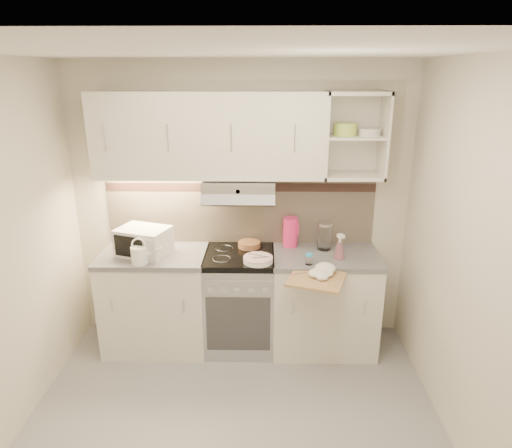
# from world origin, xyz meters

# --- Properties ---
(ground) EXTENTS (3.00, 3.00, 0.00)m
(ground) POSITION_xyz_m (0.00, 0.00, 0.00)
(ground) COLOR gray
(ground) RESTS_ON ground
(room_shell) EXTENTS (3.04, 2.84, 2.52)m
(room_shell) POSITION_xyz_m (0.00, 0.37, 1.63)
(room_shell) COLOR beige
(room_shell) RESTS_ON ground
(base_cabinet_left) EXTENTS (0.90, 0.60, 0.86)m
(base_cabinet_left) POSITION_xyz_m (-0.75, 1.10, 0.43)
(base_cabinet_left) COLOR silver
(base_cabinet_left) RESTS_ON ground
(worktop_left) EXTENTS (0.92, 0.62, 0.04)m
(worktop_left) POSITION_xyz_m (-0.75, 1.10, 0.88)
(worktop_left) COLOR slate
(worktop_left) RESTS_ON base_cabinet_left
(base_cabinet_right) EXTENTS (0.90, 0.60, 0.86)m
(base_cabinet_right) POSITION_xyz_m (0.75, 1.10, 0.43)
(base_cabinet_right) COLOR silver
(base_cabinet_right) RESTS_ON ground
(worktop_right) EXTENTS (0.92, 0.62, 0.04)m
(worktop_right) POSITION_xyz_m (0.75, 1.10, 0.88)
(worktop_right) COLOR slate
(worktop_right) RESTS_ON base_cabinet_right
(electric_range) EXTENTS (0.60, 0.60, 0.90)m
(electric_range) POSITION_xyz_m (0.00, 1.10, 0.45)
(electric_range) COLOR #B7B7BC
(electric_range) RESTS_ON ground
(microwave) EXTENTS (0.49, 0.43, 0.24)m
(microwave) POSITION_xyz_m (-0.82, 1.08, 1.02)
(microwave) COLOR silver
(microwave) RESTS_ON worktop_left
(watering_can) EXTENTS (0.26, 0.13, 0.22)m
(watering_can) POSITION_xyz_m (-0.80, 0.88, 0.98)
(watering_can) COLOR white
(watering_can) RESTS_ON worktop_left
(plate_stack) EXTENTS (0.25, 0.25, 0.05)m
(plate_stack) POSITION_xyz_m (0.16, 0.92, 0.92)
(plate_stack) COLOR white
(plate_stack) RESTS_ON electric_range
(bread_loaf) EXTENTS (0.20, 0.20, 0.05)m
(bread_loaf) POSITION_xyz_m (0.08, 1.26, 0.92)
(bread_loaf) COLOR #9C8346
(bread_loaf) RESTS_ON electric_range
(pink_pitcher) EXTENTS (0.14, 0.13, 0.26)m
(pink_pitcher) POSITION_xyz_m (0.45, 1.30, 1.03)
(pink_pitcher) COLOR #FF2B77
(pink_pitcher) RESTS_ON worktop_right
(glass_jar) EXTENTS (0.13, 0.13, 0.25)m
(glass_jar) POSITION_xyz_m (0.74, 1.22, 1.02)
(glass_jar) COLOR white
(glass_jar) RESTS_ON worktop_right
(spice_jar) EXTENTS (0.06, 0.06, 0.09)m
(spice_jar) POSITION_xyz_m (0.58, 0.88, 0.95)
(spice_jar) COLOR silver
(spice_jar) RESTS_ON worktop_right
(spray_bottle) EXTENTS (0.09, 0.09, 0.24)m
(spray_bottle) POSITION_xyz_m (0.85, 1.01, 0.99)
(spray_bottle) COLOR pink
(spray_bottle) RESTS_ON worktop_right
(cutting_board) EXTENTS (0.51, 0.48, 0.02)m
(cutting_board) POSITION_xyz_m (0.62, 0.66, 0.87)
(cutting_board) COLOR tan
(cutting_board) RESTS_ON base_cabinet_right
(dish_towel) EXTENTS (0.33, 0.29, 0.08)m
(dish_towel) POSITION_xyz_m (0.65, 0.69, 0.92)
(dish_towel) COLOR silver
(dish_towel) RESTS_ON cutting_board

